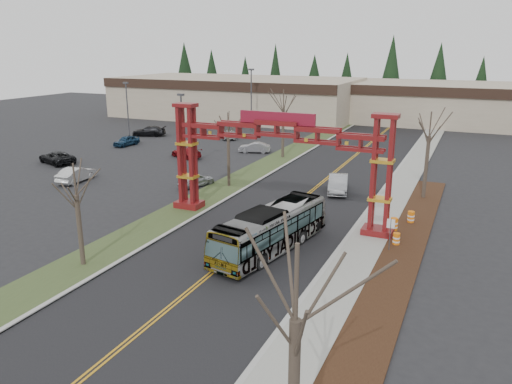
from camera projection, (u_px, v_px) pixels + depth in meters
The scene contains 35 objects.
ground at pixel (135, 336), 23.85m from camera, with size 200.00×200.00×0.00m, color black.
road at pixel (304, 197), 45.75m from camera, with size 12.00×110.00×0.02m, color black.
lane_line_left at pixel (303, 197), 45.79m from camera, with size 0.12×100.00×0.01m, color #C78917.
lane_line_right at pixel (306, 197), 45.70m from camera, with size 0.12×100.00×0.01m, color #C78917.
curb_right at pixel (372, 205), 43.32m from camera, with size 0.30×110.00×0.15m, color #A9A9A4.
sidewalk_right at pixel (388, 207), 42.75m from camera, with size 2.60×110.00×0.14m, color gray.
landscape_strip at pixel (389, 287), 28.59m from camera, with size 2.60×50.00×0.12m, color black.
grass_median at pixel (227, 187), 48.88m from camera, with size 4.00×110.00×0.08m, color #374924.
curb_left at pixel (244, 189), 48.14m from camera, with size 0.30×110.00×0.15m, color #A9A9A4.
gateway_arch at pixel (277, 147), 37.94m from camera, with size 18.20×1.60×8.90m.
retail_building_west at pixel (237, 97), 97.60m from camera, with size 46.00×22.30×7.50m.
retail_building_east at pixel (458, 104), 88.98m from camera, with size 38.00×20.30×7.00m.
conifer_treeline at pixel (412, 81), 102.52m from camera, with size 116.10×5.60×13.00m.
transit_bus at pixel (271, 229), 33.39m from camera, with size 2.55×10.91×3.04m, color #B9BCC1.
silver_sedan at pixel (338, 184), 47.13m from camera, with size 1.75×5.01×1.65m, color #A5A8AD.
parked_car_near_a at pixel (196, 180), 49.21m from camera, with size 1.55×3.86×1.32m, color #999DA1.
parked_car_near_b at pixel (76, 174), 50.80m from camera, with size 1.63×4.67×1.54m, color silver.
parked_car_near_c at pixel (57, 157), 58.76m from camera, with size 2.45×5.32×1.48m, color black.
parked_car_mid_a at pixel (186, 152), 61.96m from camera, with size 1.85×4.54×1.32m, color maroon.
parked_car_mid_b at pixel (126, 141), 69.35m from camera, with size 1.66×4.12×1.40m, color navy.
parked_car_far_a at pixel (255, 147), 64.86m from camera, with size 1.42×4.07×1.34m, color #9B9BA3.
parked_car_far_b at pixel (230, 134), 74.74m from camera, with size 2.08×4.50×1.25m, color white.
parked_car_far_c at pixel (149, 131), 76.97m from camera, with size 2.10×5.15×1.50m, color black.
bare_tree_median_near at pixel (76, 196), 30.29m from camera, with size 3.03×3.03×6.62m.
bare_tree_median_mid at pixel (228, 133), 47.79m from camera, with size 2.90×2.90×7.30m.
bare_tree_median_far at pixel (283, 109), 60.45m from camera, with size 3.51×3.51×8.35m.
bare_tree_right_near at pixel (295, 322), 13.25m from camera, with size 3.33×3.33×8.51m.
bare_tree_right_far at pixel (429, 137), 43.84m from camera, with size 3.29×3.29×7.88m.
light_pole_near at pixel (182, 126), 54.67m from camera, with size 0.73×0.37×8.43m.
light_pole_mid at pixel (127, 108), 71.30m from camera, with size 0.73×0.37×8.47m.
light_pole_far at pixel (251, 95), 80.47m from camera, with size 0.86×0.43×9.92m.
street_sign at pixel (390, 228), 33.20m from camera, with size 0.52×0.06×2.30m.
barrel_south at pixel (396, 239), 34.51m from camera, with size 0.50×0.50×0.93m.
barrel_mid at pixel (394, 225), 37.17m from camera, with size 0.57×0.57×1.05m.
barrel_north at pixel (411, 217), 38.84m from camera, with size 0.53×0.53×0.99m.
Camera 1 is at (13.84, -16.77, 13.30)m, focal length 35.00 mm.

